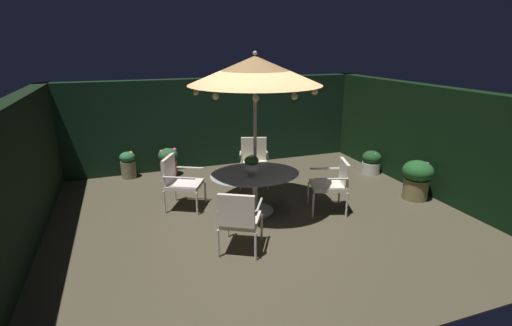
{
  "coord_description": "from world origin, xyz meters",
  "views": [
    {
      "loc": [
        -2.08,
        -5.74,
        2.92
      ],
      "look_at": [
        -0.02,
        0.07,
        0.94
      ],
      "focal_mm": 26.2,
      "sensor_mm": 36.0,
      "label": 1
    }
  ],
  "objects": [
    {
      "name": "ground_plane",
      "position": [
        0.0,
        0.0,
        -0.01
      ],
      "size": [
        7.62,
        6.56,
        0.02
      ],
      "primitive_type": "cube",
      "color": "#4C4332"
    },
    {
      "name": "patio_chair_north",
      "position": [
        1.3,
        -0.32,
        0.57
      ],
      "size": [
        0.77,
        0.75,
        0.95
      ],
      "color": "silver",
      "rests_on": "ground_plane"
    },
    {
      "name": "patio_umbrella",
      "position": [
        -0.02,
        0.11,
        2.5
      ],
      "size": [
        2.21,
        2.21,
        2.8
      ],
      "color": "beige",
      "rests_on": "ground_plane"
    },
    {
      "name": "potted_plant_back_center",
      "position": [
        3.13,
        -0.38,
        0.43
      ],
      "size": [
        0.58,
        0.58,
        0.77
      ],
      "color": "olive",
      "rests_on": "ground_plane"
    },
    {
      "name": "hedge_backdrop_rear",
      "position": [
        0.0,
        3.13,
        1.07
      ],
      "size": [
        7.62,
        0.3,
        2.14
      ],
      "primitive_type": "cube",
      "color": "black",
      "rests_on": "ground_plane"
    },
    {
      "name": "potted_plant_front_corner",
      "position": [
        -2.13,
        2.78,
        0.32
      ],
      "size": [
        0.34,
        0.35,
        0.61
      ],
      "color": "#7B7151",
      "rests_on": "ground_plane"
    },
    {
      "name": "patio_chair_east",
      "position": [
        -1.27,
        0.75,
        0.56
      ],
      "size": [
        0.83,
        0.81,
        0.97
      ],
      "color": "silver",
      "rests_on": "ground_plane"
    },
    {
      "name": "hedge_backdrop_right",
      "position": [
        3.66,
        0.0,
        1.07
      ],
      "size": [
        0.3,
        6.56,
        2.14
      ],
      "primitive_type": "cube",
      "color": "black",
      "rests_on": "ground_plane"
    },
    {
      "name": "centerpiece_planter",
      "position": [
        -0.14,
        -0.02,
        0.97
      ],
      "size": [
        0.25,
        0.25,
        0.38
      ],
      "color": "beige",
      "rests_on": "patio_dining_table"
    },
    {
      "name": "potted_plant_left_near",
      "position": [
        3.24,
        1.2,
        0.27
      ],
      "size": [
        0.43,
        0.43,
        0.54
      ],
      "color": "silver",
      "rests_on": "ground_plane"
    },
    {
      "name": "patio_chair_southeast",
      "position": [
        -0.7,
        -1.12,
        0.56
      ],
      "size": [
        0.79,
        0.81,
        0.98
      ],
      "color": "silver",
      "rests_on": "ground_plane"
    },
    {
      "name": "patio_chair_northeast",
      "position": [
        0.42,
        1.45,
        0.57
      ],
      "size": [
        0.74,
        0.72,
        1.0
      ],
      "color": "beige",
      "rests_on": "ground_plane"
    },
    {
      "name": "potted_plant_right_near",
      "position": [
        -1.25,
        2.63,
        0.35
      ],
      "size": [
        0.44,
        0.44,
        0.64
      ],
      "color": "#AF6248",
      "rests_on": "ground_plane"
    },
    {
      "name": "hedge_backdrop_left",
      "position": [
        -3.66,
        0.0,
        1.07
      ],
      "size": [
        0.3,
        6.56,
        2.14
      ],
      "primitive_type": "cube",
      "color": "black",
      "rests_on": "ground_plane"
    },
    {
      "name": "patio_dining_table",
      "position": [
        -0.02,
        0.11,
        0.58
      ],
      "size": [
        1.6,
        1.3,
        0.74
      ],
      "color": "beige",
      "rests_on": "ground_plane"
    }
  ]
}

